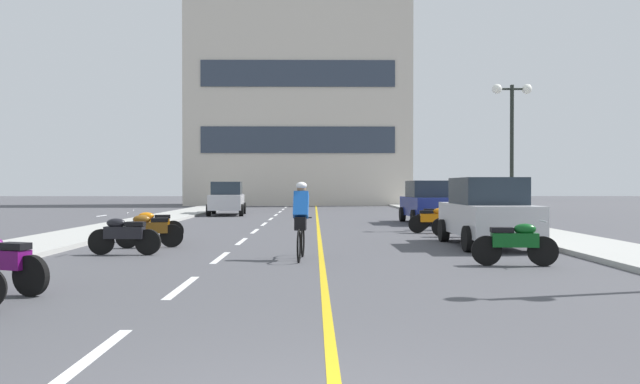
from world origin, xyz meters
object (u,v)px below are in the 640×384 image
object	(u,v)px
motorcycle_3	(124,235)
motorcycle_7	(434,219)
street_lamp_mid	(512,123)
motorcycle_6	(459,222)
motorcycle_4	(149,230)
cyclist_rider	(301,219)
parked_car_mid	(428,202)
motorcycle_2	(515,242)
motorcycle_1	(0,262)
motorcycle_8	(437,217)
parked_car_near	(487,212)
motorcycle_5	(153,225)
parked_car_far	(227,198)

from	to	relation	value
motorcycle_3	motorcycle_7	world-z (taller)	same
street_lamp_mid	motorcycle_6	size ratio (longest dim) A/B	3.07
motorcycle_4	cyclist_rider	world-z (taller)	cyclist_rider
parked_car_mid	motorcycle_6	bearing A→B (deg)	-92.54
motorcycle_2	motorcycle_7	xyz separation A→B (m)	(0.03, 8.49, 0.00)
motorcycle_1	motorcycle_8	distance (m)	15.98
motorcycle_6	motorcycle_3	bearing A→B (deg)	-151.37
motorcycle_3	cyclist_rider	xyz separation A→B (m)	(4.12, -0.90, 0.41)
parked_car_near	motorcycle_5	distance (m)	9.31
motorcycle_1	motorcycle_4	size ratio (longest dim) A/B	0.98
street_lamp_mid	parked_car_near	bearing A→B (deg)	-113.14
parked_car_near	motorcycle_7	xyz separation A→B (m)	(-0.52, 4.50, -0.44)
parked_car_mid	motorcycle_4	world-z (taller)	parked_car_mid
parked_car_far	motorcycle_3	xyz separation A→B (m)	(0.36, -19.45, -0.44)
parked_car_near	parked_car_far	size ratio (longest dim) A/B	0.98
parked_car_near	motorcycle_8	size ratio (longest dim) A/B	2.47
motorcycle_3	motorcycle_7	size ratio (longest dim) A/B	1.00
motorcycle_7	motorcycle_4	bearing A→B (deg)	-149.85
parked_car_mid	motorcycle_7	world-z (taller)	parked_car_mid
parked_car_far	cyclist_rider	xyz separation A→B (m)	(4.48, -20.35, -0.03)
motorcycle_8	motorcycle_6	bearing A→B (deg)	-88.43
motorcycle_3	motorcycle_7	xyz separation A→B (m)	(8.47, 6.45, 0.00)
motorcycle_7	motorcycle_1	bearing A→B (deg)	-126.86
parked_car_mid	motorcycle_8	size ratio (longest dim) A/B	2.49
parked_car_mid	motorcycle_3	distance (m)	15.13
parked_car_far	cyclist_rider	bearing A→B (deg)	-77.57
parked_car_near	cyclist_rider	distance (m)	5.65
motorcycle_5	motorcycle_7	bearing A→B (deg)	19.76
motorcycle_7	motorcycle_3	bearing A→B (deg)	-142.71
parked_car_far	motorcycle_7	distance (m)	15.72
motorcycle_4	motorcycle_5	world-z (taller)	same
street_lamp_mid	parked_car_far	bearing A→B (deg)	136.97
motorcycle_1	motorcycle_8	world-z (taller)	same
motorcycle_1	motorcycle_8	bearing A→B (deg)	55.23
street_lamp_mid	motorcycle_8	xyz separation A→B (m)	(-2.79, -0.25, -3.45)
parked_car_far	motorcycle_6	distance (m)	17.29
street_lamp_mid	motorcycle_3	distance (m)	14.68
motorcycle_2	motorcycle_3	world-z (taller)	same
motorcycle_4	motorcycle_5	size ratio (longest dim) A/B	1.00
street_lamp_mid	motorcycle_4	xyz separation A→B (m)	(-11.52, -6.59, -3.45)
parked_car_mid	parked_car_far	size ratio (longest dim) A/B	0.99
parked_car_near	motorcycle_1	bearing A→B (deg)	-142.39
parked_car_near	motorcycle_2	world-z (taller)	parked_car_near
motorcycle_3	motorcycle_6	distance (m)	10.21
motorcycle_2	motorcycle_6	xyz separation A→B (m)	(0.52, 6.93, 0.00)
parked_car_far	motorcycle_3	distance (m)	19.45
motorcycle_2	motorcycle_3	xyz separation A→B (m)	(-8.44, 2.03, 0.00)
motorcycle_3	motorcycle_8	world-z (taller)	same
parked_car_far	motorcycle_7	size ratio (longest dim) A/B	2.53
parked_car_near	motorcycle_8	world-z (taller)	parked_car_near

